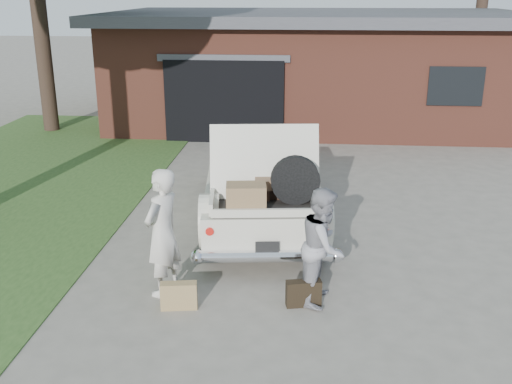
{
  "coord_description": "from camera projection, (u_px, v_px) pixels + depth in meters",
  "views": [
    {
      "loc": [
        0.73,
        -7.79,
        3.97
      ],
      "look_at": [
        0.0,
        0.6,
        1.1
      ],
      "focal_mm": 42.0,
      "sensor_mm": 36.0,
      "label": 1
    }
  ],
  "objects": [
    {
      "name": "sedan",
      "position": [
        261.0,
        180.0,
        10.63
      ],
      "size": [
        2.49,
        5.21,
        2.04
      ],
      "rotation": [
        0.0,
        0.0,
        0.11
      ],
      "color": "beige",
      "rests_on": "ground"
    },
    {
      "name": "suitcase_right",
      "position": [
        304.0,
        293.0,
        7.85
      ],
      "size": [
        0.48,
        0.24,
        0.36
      ],
      "primitive_type": "cube",
      "rotation": [
        0.0,
        0.0,
        0.22
      ],
      "color": "black",
      "rests_on": "ground"
    },
    {
      "name": "woman_left",
      "position": [
        162.0,
        233.0,
        7.97
      ],
      "size": [
        0.65,
        0.76,
        1.77
      ],
      "primitive_type": "imported",
      "rotation": [
        0.0,
        0.0,
        -1.98
      ],
      "color": "beige",
      "rests_on": "ground"
    },
    {
      "name": "ground",
      "position": [
        252.0,
        277.0,
        8.68
      ],
      "size": [
        90.0,
        90.0,
        0.0
      ],
      "primitive_type": "plane",
      "color": "gray",
      "rests_on": "ground"
    },
    {
      "name": "suitcase_left",
      "position": [
        179.0,
        296.0,
        7.78
      ],
      "size": [
        0.49,
        0.22,
        0.37
      ],
      "primitive_type": "cube",
      "rotation": [
        0.0,
        0.0,
        0.15
      ],
      "color": "#9E8150",
      "rests_on": "ground"
    },
    {
      "name": "woman_right",
      "position": [
        324.0,
        246.0,
        7.8
      ],
      "size": [
        0.75,
        0.88,
        1.58
      ],
      "primitive_type": "imported",
      "rotation": [
        0.0,
        0.0,
        1.36
      ],
      "color": "gray",
      "rests_on": "ground"
    },
    {
      "name": "house",
      "position": [
        317.0,
        65.0,
        18.88
      ],
      "size": [
        12.8,
        7.8,
        3.3
      ],
      "color": "brown",
      "rests_on": "ground"
    }
  ]
}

